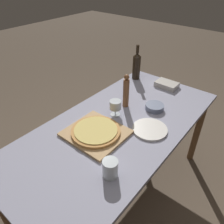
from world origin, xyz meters
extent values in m
plane|color=brown|center=(0.00, 0.00, 0.00)|extent=(12.00, 12.00, 0.00)
cube|color=#9393A8|center=(0.00, 0.00, 0.74)|extent=(0.83, 1.71, 0.03)
cylinder|color=brown|center=(-0.35, -0.80, 0.36)|extent=(0.06, 0.06, 0.73)
cylinder|color=brown|center=(-0.35, 0.80, 0.36)|extent=(0.06, 0.06, 0.73)
cylinder|color=brown|center=(0.35, 0.80, 0.36)|extent=(0.06, 0.06, 0.73)
cube|color=tan|center=(-0.05, -0.18, 0.77)|extent=(0.38, 0.35, 0.02)
cylinder|color=#C68947|center=(-0.05, -0.18, 0.79)|extent=(0.33, 0.33, 0.02)
cylinder|color=#E0C66B|center=(-0.05, -0.18, 0.80)|extent=(0.29, 0.29, 0.01)
cylinder|color=black|center=(-0.31, 0.69, 0.87)|extent=(0.07, 0.07, 0.22)
cone|color=black|center=(-0.31, 0.69, 1.00)|extent=(0.07, 0.07, 0.03)
cylinder|color=black|center=(-0.31, 0.69, 1.05)|extent=(0.03, 0.03, 0.07)
cylinder|color=brown|center=(-0.10, 0.23, 0.87)|extent=(0.05, 0.05, 0.23)
sphere|color=brown|center=(-0.10, 0.23, 1.01)|extent=(0.04, 0.04, 0.04)
cylinder|color=silver|center=(-0.09, 0.08, 0.76)|extent=(0.07, 0.07, 0.00)
cylinder|color=silver|center=(-0.09, 0.08, 0.79)|extent=(0.01, 0.01, 0.05)
cylinder|color=silver|center=(-0.09, 0.08, 0.85)|extent=(0.09, 0.09, 0.07)
cylinder|color=slate|center=(0.10, 0.33, 0.78)|extent=(0.14, 0.14, 0.04)
cylinder|color=silver|center=(0.24, -0.37, 0.81)|extent=(0.09, 0.09, 0.11)
cylinder|color=silver|center=(0.21, 0.09, 0.77)|extent=(0.24, 0.24, 0.01)
cube|color=#BCB7AD|center=(0.00, 0.72, 0.78)|extent=(0.19, 0.13, 0.04)
camera|label=1|loc=(0.73, -0.97, 1.72)|focal=35.00mm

